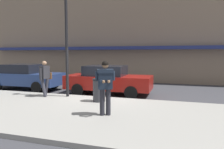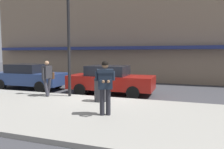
{
  "view_description": "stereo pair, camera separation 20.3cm",
  "coord_description": "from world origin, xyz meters",
  "px_view_note": "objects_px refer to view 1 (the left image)",
  "views": [
    {
      "loc": [
        3.59,
        -9.82,
        2.17
      ],
      "look_at": [
        1.43,
        -3.01,
        1.49
      ],
      "focal_mm": 35.0,
      "sensor_mm": 36.0,
      "label": 1
    },
    {
      "loc": [
        3.78,
        -9.76,
        2.17
      ],
      "look_at": [
        1.43,
        -3.01,
        1.49
      ],
      "focal_mm": 35.0,
      "sensor_mm": 36.0,
      "label": 2
    }
  ],
  "objects_px": {
    "parked_sedan_near": "(25,77)",
    "pedestrian_with_bag": "(45,76)",
    "street_lamp_post": "(66,33)",
    "parked_sedan_mid": "(108,80)",
    "man_texting_on_phone": "(105,82)",
    "trash_bin": "(99,90)"
  },
  "relations": [
    {
      "from": "pedestrian_with_bag",
      "to": "street_lamp_post",
      "type": "distance_m",
      "value": 2.3
    },
    {
      "from": "man_texting_on_phone",
      "to": "parked_sedan_mid",
      "type": "bearing_deg",
      "value": 107.51
    },
    {
      "from": "pedestrian_with_bag",
      "to": "street_lamp_post",
      "type": "relative_size",
      "value": 0.35
    },
    {
      "from": "street_lamp_post",
      "to": "parked_sedan_mid",
      "type": "bearing_deg",
      "value": 50.03
    },
    {
      "from": "parked_sedan_near",
      "to": "street_lamp_post",
      "type": "height_order",
      "value": "street_lamp_post"
    },
    {
      "from": "parked_sedan_near",
      "to": "man_texting_on_phone",
      "type": "relative_size",
      "value": 2.49
    },
    {
      "from": "street_lamp_post",
      "to": "parked_sedan_near",
      "type": "bearing_deg",
      "value": 155.17
    },
    {
      "from": "parked_sedan_near",
      "to": "trash_bin",
      "type": "distance_m",
      "value": 6.17
    },
    {
      "from": "man_texting_on_phone",
      "to": "trash_bin",
      "type": "distance_m",
      "value": 2.22
    },
    {
      "from": "man_texting_on_phone",
      "to": "trash_bin",
      "type": "height_order",
      "value": "man_texting_on_phone"
    },
    {
      "from": "pedestrian_with_bag",
      "to": "trash_bin",
      "type": "relative_size",
      "value": 1.74
    },
    {
      "from": "man_texting_on_phone",
      "to": "street_lamp_post",
      "type": "relative_size",
      "value": 0.37
    },
    {
      "from": "parked_sedan_mid",
      "to": "pedestrian_with_bag",
      "type": "distance_m",
      "value": 3.22
    },
    {
      "from": "parked_sedan_near",
      "to": "trash_bin",
      "type": "bearing_deg",
      "value": -22.64
    },
    {
      "from": "trash_bin",
      "to": "parked_sedan_mid",
      "type": "bearing_deg",
      "value": 99.38
    },
    {
      "from": "parked_sedan_near",
      "to": "pedestrian_with_bag",
      "type": "xyz_separation_m",
      "value": [
        2.84,
        -2.1,
        0.32
      ]
    },
    {
      "from": "pedestrian_with_bag",
      "to": "street_lamp_post",
      "type": "height_order",
      "value": "street_lamp_post"
    },
    {
      "from": "parked_sedan_near",
      "to": "parked_sedan_mid",
      "type": "relative_size",
      "value": 1.0
    },
    {
      "from": "parked_sedan_mid",
      "to": "street_lamp_post",
      "type": "relative_size",
      "value": 0.93
    },
    {
      "from": "man_texting_on_phone",
      "to": "trash_bin",
      "type": "relative_size",
      "value": 1.84
    },
    {
      "from": "parked_sedan_near",
      "to": "man_texting_on_phone",
      "type": "xyz_separation_m",
      "value": [
        6.65,
        -4.28,
        0.46
      ]
    },
    {
      "from": "pedestrian_with_bag",
      "to": "trash_bin",
      "type": "height_order",
      "value": "pedestrian_with_bag"
    }
  ]
}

